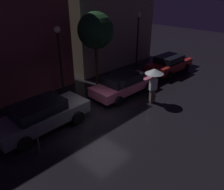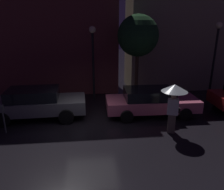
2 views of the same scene
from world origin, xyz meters
TOP-DOWN VIEW (x-y plane):
  - ground_plane at (0.00, 0.00)m, footprint 60.00×60.00m
  - building_facade_left at (-2.82, 6.50)m, footprint 9.57×3.00m
  - building_facade_right at (7.06, 6.50)m, footprint 8.43×3.00m
  - parked_car_grey at (-2.59, 1.45)m, footprint 4.71×1.95m
  - parked_car_pink at (3.16, 1.27)m, footprint 4.71×1.95m
  - pedestrian_with_umbrella at (3.52, -0.76)m, footprint 1.08×1.08m
  - parking_meter at (-3.65, -0.07)m, footprint 0.12×0.10m
  - street_lamp_near at (0.30, 3.95)m, footprint 0.39×0.39m
  - street_lamp_far at (7.93, 4.04)m, footprint 0.40×0.40m
  - street_tree at (2.86, 3.52)m, footprint 2.35×2.35m

SIDE VIEW (x-z plane):
  - ground_plane at x=0.00m, z-range 0.00..0.00m
  - parked_car_pink at x=3.16m, z-range 0.04..1.42m
  - parked_car_grey at x=-2.59m, z-range 0.04..1.56m
  - parking_meter at x=-3.65m, z-range 0.15..1.46m
  - pedestrian_with_umbrella at x=3.52m, z-range 0.62..2.80m
  - street_lamp_near at x=0.30m, z-range 0.75..5.14m
  - street_lamp_far at x=7.93m, z-range 0.82..5.45m
  - building_facade_right at x=7.06m, z-range 0.00..6.77m
  - street_tree at x=2.86m, z-range 1.32..6.37m
  - building_facade_left at x=-2.82m, z-range 0.00..8.42m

